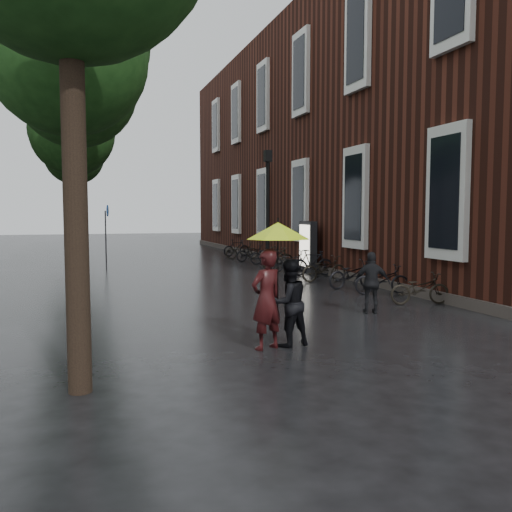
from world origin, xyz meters
name	(u,v)px	position (x,y,z in m)	size (l,w,h in m)	color
ground	(374,385)	(0.00, 0.00, 0.00)	(120.00, 120.00, 0.00)	black
brick_building	(358,147)	(10.47, 19.46, 5.99)	(10.20, 33.20, 12.00)	#38160F
street_trees	(73,113)	(-3.99, 15.91, 6.34)	(4.33, 34.03, 8.91)	black
person_burgundy	(266,299)	(-0.78, 2.42, 0.91)	(0.66, 0.44, 1.82)	black
person_black	(289,303)	(-0.32, 2.52, 0.81)	(0.78, 0.61, 1.61)	black
lime_umbrella	(278,231)	(-0.52, 2.55, 2.14)	(1.21, 1.21, 1.77)	black
pedestrian_walking	(372,283)	(2.84, 4.92, 0.76)	(0.89, 0.37, 1.51)	black
parked_bicycles	(294,261)	(4.56, 14.05, 0.46)	(2.15, 17.95, 1.02)	black
ad_lightbox	(308,247)	(5.11, 13.94, 1.06)	(0.32, 1.41, 2.12)	black
lamp_post	(268,205)	(1.97, 10.06, 2.72)	(0.23, 0.23, 4.49)	black
cycle_sign	(107,226)	(-2.70, 18.40, 1.86)	(0.15, 0.51, 2.82)	#262628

